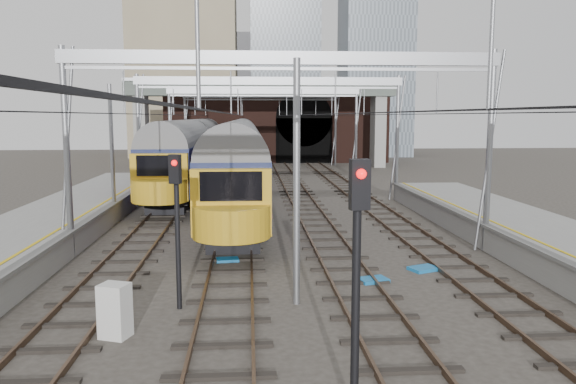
{
  "coord_description": "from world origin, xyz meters",
  "views": [
    {
      "loc": [
        -1.33,
        -13.68,
        5.4
      ],
      "look_at": [
        0.21,
        8.51,
        2.4
      ],
      "focal_mm": 35.0,
      "sensor_mm": 36.0,
      "label": 1
    }
  ],
  "objects": [
    {
      "name": "ground",
      "position": [
        0.0,
        0.0,
        0.0
      ],
      "size": [
        160.0,
        160.0,
        0.0
      ],
      "primitive_type": "plane",
      "color": "#38332D",
      "rests_on": "ground"
    },
    {
      "name": "tracks",
      "position": [
        0.0,
        15.0,
        0.02
      ],
      "size": [
        14.4,
        80.0,
        0.22
      ],
      "color": "#4C3828",
      "rests_on": "ground"
    },
    {
      "name": "overhead_line",
      "position": [
        0.0,
        21.49,
        6.57
      ],
      "size": [
        16.8,
        80.0,
        8.0
      ],
      "color": "gray",
      "rests_on": "ground"
    },
    {
      "name": "retaining_wall",
      "position": [
        1.4,
        51.93,
        4.33
      ],
      "size": [
        28.0,
        2.75,
        9.0
      ],
      "color": "#311A15",
      "rests_on": "ground"
    },
    {
      "name": "overbridge",
      "position": [
        0.0,
        46.0,
        7.27
      ],
      "size": [
        28.0,
        3.0,
        9.25
      ],
      "color": "gray",
      "rests_on": "ground"
    },
    {
      "name": "city_skyline",
      "position": [
        2.73,
        70.48,
        17.09
      ],
      "size": [
        37.5,
        27.5,
        60.0
      ],
      "color": "tan",
      "rests_on": "ground"
    },
    {
      "name": "train_main",
      "position": [
        -2.0,
        41.95,
        2.65
      ],
      "size": [
        3.06,
        70.72,
        5.18
      ],
      "color": "black",
      "rests_on": "ground"
    },
    {
      "name": "train_second",
      "position": [
        -6.0,
        50.8,
        2.64
      ],
      "size": [
        3.05,
        70.49,
        5.16
      ],
      "color": "black",
      "rests_on": "ground"
    },
    {
      "name": "signal_near_left",
      "position": [
        -3.34,
        1.73,
        2.81
      ],
      "size": [
        0.35,
        0.45,
        4.39
      ],
      "rotation": [
        0.0,
        0.0,
        -0.36
      ],
      "color": "black",
      "rests_on": "ground"
    },
    {
      "name": "signal_near_centre",
      "position": [
        0.51,
        -4.38,
        2.98
      ],
      "size": [
        0.35,
        0.46,
        4.7
      ],
      "rotation": [
        0.0,
        0.0,
        0.14
      ],
      "color": "black",
      "rests_on": "ground"
    },
    {
      "name": "relay_cabinet",
      "position": [
        -4.66,
        -0.19,
        0.67
      ],
      "size": [
        0.83,
        0.76,
        1.35
      ],
      "primitive_type": "cube",
      "rotation": [
        0.0,
        0.0,
        -0.35
      ],
      "color": "silver",
      "rests_on": "ground"
    },
    {
      "name": "equip_cover_a",
      "position": [
        -2.18,
        7.02,
        0.05
      ],
      "size": [
        0.89,
        0.68,
        0.1
      ],
      "primitive_type": "cube",
      "rotation": [
        0.0,
        0.0,
        0.12
      ],
      "color": "#1668AA",
      "rests_on": "ground"
    },
    {
      "name": "equip_cover_b",
      "position": [
        2.72,
        4.02,
        0.05
      ],
      "size": [
        1.06,
        0.88,
        0.11
      ],
      "primitive_type": "cube",
      "rotation": [
        0.0,
        0.0,
        0.27
      ],
      "color": "#1668AA",
      "rests_on": "ground"
    },
    {
      "name": "equip_cover_c",
      "position": [
        4.79,
        5.24,
        0.06
      ],
      "size": [
        1.16,
        1.01,
        0.11
      ],
      "primitive_type": "cube",
      "rotation": [
        0.0,
        0.0,
        0.39
      ],
      "color": "#1668AA",
      "rests_on": "ground"
    }
  ]
}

